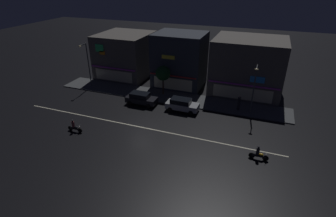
{
  "coord_description": "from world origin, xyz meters",
  "views": [
    {
      "loc": [
        12.5,
        -24.04,
        16.24
      ],
      "look_at": [
        1.99,
        3.94,
        0.95
      ],
      "focal_mm": 28.23,
      "sensor_mm": 36.0,
      "label": 1
    }
  ],
  "objects_px": {
    "streetlamp_mid": "(254,85)",
    "parked_car_trailing": "(182,104)",
    "streetlamp_west": "(87,62)",
    "pedestrian_on_sidewalk": "(239,103)",
    "traffic_cone": "(186,107)",
    "motorcycle_lead": "(74,127)",
    "motorcycle_following": "(258,154)",
    "parked_car_near_kerb": "(141,98)"
  },
  "relations": [
    {
      "from": "parked_car_near_kerb",
      "to": "motorcycle_lead",
      "type": "distance_m",
      "value": 10.05
    },
    {
      "from": "parked_car_trailing",
      "to": "traffic_cone",
      "type": "xyz_separation_m",
      "value": [
        0.38,
        0.72,
        -0.59
      ]
    },
    {
      "from": "motorcycle_following",
      "to": "traffic_cone",
      "type": "height_order",
      "value": "motorcycle_following"
    },
    {
      "from": "parked_car_trailing",
      "to": "motorcycle_lead",
      "type": "distance_m",
      "value": 13.64
    },
    {
      "from": "motorcycle_lead",
      "to": "traffic_cone",
      "type": "height_order",
      "value": "motorcycle_lead"
    },
    {
      "from": "streetlamp_west",
      "to": "parked_car_trailing",
      "type": "distance_m",
      "value": 16.74
    },
    {
      "from": "streetlamp_west",
      "to": "parked_car_trailing",
      "type": "height_order",
      "value": "streetlamp_west"
    },
    {
      "from": "parked_car_trailing",
      "to": "motorcycle_following",
      "type": "xyz_separation_m",
      "value": [
        10.18,
        -7.28,
        -0.24
      ]
    },
    {
      "from": "motorcycle_lead",
      "to": "motorcycle_following",
      "type": "height_order",
      "value": "same"
    },
    {
      "from": "streetlamp_west",
      "to": "traffic_cone",
      "type": "bearing_deg",
      "value": -6.47
    },
    {
      "from": "motorcycle_lead",
      "to": "streetlamp_mid",
      "type": "bearing_deg",
      "value": -143.95
    },
    {
      "from": "motorcycle_following",
      "to": "streetlamp_west",
      "type": "bearing_deg",
      "value": -19.83
    },
    {
      "from": "traffic_cone",
      "to": "streetlamp_west",
      "type": "bearing_deg",
      "value": 173.53
    },
    {
      "from": "streetlamp_mid",
      "to": "parked_car_near_kerb",
      "type": "relative_size",
      "value": 1.5
    },
    {
      "from": "parked_car_trailing",
      "to": "motorcycle_lead",
      "type": "xyz_separation_m",
      "value": [
        -9.92,
        -9.36,
        -0.24
      ]
    },
    {
      "from": "parked_car_near_kerb",
      "to": "parked_car_trailing",
      "type": "distance_m",
      "value": 5.88
    },
    {
      "from": "pedestrian_on_sidewalk",
      "to": "traffic_cone",
      "type": "bearing_deg",
      "value": 78.69
    },
    {
      "from": "pedestrian_on_sidewalk",
      "to": "motorcycle_lead",
      "type": "xyz_separation_m",
      "value": [
        -16.94,
        -11.92,
        -0.44
      ]
    },
    {
      "from": "parked_car_trailing",
      "to": "traffic_cone",
      "type": "height_order",
      "value": "parked_car_trailing"
    },
    {
      "from": "streetlamp_west",
      "to": "streetlamp_mid",
      "type": "height_order",
      "value": "streetlamp_west"
    },
    {
      "from": "pedestrian_on_sidewalk",
      "to": "parked_car_trailing",
      "type": "distance_m",
      "value": 7.48
    },
    {
      "from": "parked_car_near_kerb",
      "to": "streetlamp_west",
      "type": "bearing_deg",
      "value": -15.04
    },
    {
      "from": "parked_car_near_kerb",
      "to": "motorcycle_lead",
      "type": "xyz_separation_m",
      "value": [
        -4.04,
        -9.2,
        -0.24
      ]
    },
    {
      "from": "streetlamp_mid",
      "to": "parked_car_trailing",
      "type": "relative_size",
      "value": 1.5
    },
    {
      "from": "parked_car_near_kerb",
      "to": "motorcycle_lead",
      "type": "bearing_deg",
      "value": 66.29
    },
    {
      "from": "streetlamp_mid",
      "to": "parked_car_near_kerb",
      "type": "height_order",
      "value": "streetlamp_mid"
    },
    {
      "from": "parked_car_near_kerb",
      "to": "traffic_cone",
      "type": "xyz_separation_m",
      "value": [
        6.27,
        0.89,
        -0.59
      ]
    },
    {
      "from": "streetlamp_west",
      "to": "parked_car_near_kerb",
      "type": "xyz_separation_m",
      "value": [
        10.32,
        -2.77,
        -3.35
      ]
    },
    {
      "from": "motorcycle_following",
      "to": "pedestrian_on_sidewalk",
      "type": "bearing_deg",
      "value": -71.49
    },
    {
      "from": "streetlamp_mid",
      "to": "parked_car_trailing",
      "type": "bearing_deg",
      "value": -165.62
    },
    {
      "from": "parked_car_near_kerb",
      "to": "motorcycle_following",
      "type": "xyz_separation_m",
      "value": [
        16.06,
        -7.11,
        -0.24
      ]
    },
    {
      "from": "streetlamp_west",
      "to": "pedestrian_on_sidewalk",
      "type": "xyz_separation_m",
      "value": [
        23.22,
        -0.05,
        -3.15
      ]
    },
    {
      "from": "streetlamp_west",
      "to": "motorcycle_following",
      "type": "height_order",
      "value": "streetlamp_west"
    },
    {
      "from": "motorcycle_lead",
      "to": "parked_car_trailing",
      "type": "bearing_deg",
      "value": -132.61
    },
    {
      "from": "streetlamp_mid",
      "to": "pedestrian_on_sidewalk",
      "type": "bearing_deg",
      "value": 167.12
    },
    {
      "from": "parked_car_trailing",
      "to": "traffic_cone",
      "type": "bearing_deg",
      "value": 62.12
    },
    {
      "from": "streetlamp_west",
      "to": "streetlamp_mid",
      "type": "relative_size",
      "value": 1.07
    },
    {
      "from": "pedestrian_on_sidewalk",
      "to": "motorcycle_lead",
      "type": "distance_m",
      "value": 20.72
    },
    {
      "from": "motorcycle_lead",
      "to": "streetlamp_west",
      "type": "bearing_deg",
      "value": -58.28
    },
    {
      "from": "streetlamp_west",
      "to": "motorcycle_following",
      "type": "xyz_separation_m",
      "value": [
        26.38,
        -9.88,
        -3.59
      ]
    },
    {
      "from": "pedestrian_on_sidewalk",
      "to": "motorcycle_lead",
      "type": "bearing_deg",
      "value": 98.39
    },
    {
      "from": "streetlamp_mid",
      "to": "traffic_cone",
      "type": "xyz_separation_m",
      "value": [
        -8.2,
        -1.48,
        -3.71
      ]
    }
  ]
}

